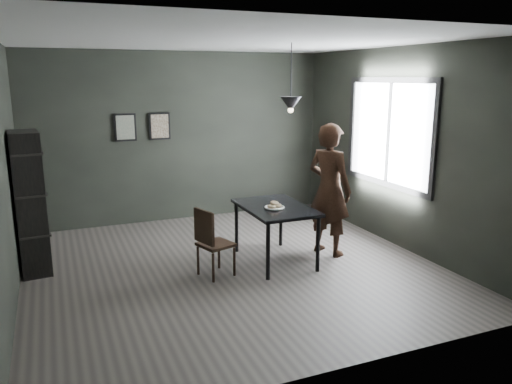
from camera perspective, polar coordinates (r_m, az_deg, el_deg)
name	(u,v)px	position (r m, az deg, el deg)	size (l,w,h in m)	color
ground	(232,267)	(6.48, -2.72, -8.57)	(5.00, 5.00, 0.00)	#3C3834
back_wall	(181,137)	(8.48, -8.61, 6.21)	(5.00, 0.10, 2.80)	black
ceiling	(230,40)	(6.04, -3.02, 16.95)	(5.00, 5.00, 0.02)	silver
window_assembly	(389,133)	(7.44, 14.92, 6.54)	(0.04, 1.96, 1.56)	white
cafe_table	(275,212)	(6.48, 2.21, -2.30)	(0.80, 1.20, 0.75)	black
white_plate	(274,208)	(6.35, 2.12, -1.83)	(0.23, 0.23, 0.01)	white
donut_pile	(274,205)	(6.35, 2.13, -1.49)	(0.20, 0.16, 0.09)	beige
woman	(329,190)	(6.80, 8.37, 0.27)	(0.66, 0.43, 1.80)	black
wood_chair	(211,239)	(6.05, -5.21, -5.32)	(0.47, 0.47, 0.86)	black
shelf_unit	(30,203)	(6.68, -24.44, -1.19)	(0.33, 0.59, 1.76)	black
pendant_lamp	(291,104)	(6.46, 3.99, 10.04)	(0.28, 0.28, 0.86)	black
framed_print_left	(125,127)	(8.26, -14.71, 7.15)	(0.34, 0.04, 0.44)	black
framed_print_right	(160,126)	(8.35, -10.95, 7.40)	(0.34, 0.04, 0.44)	black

